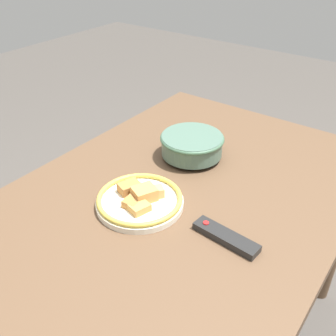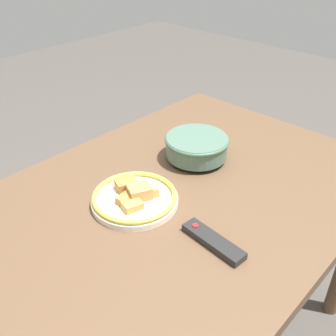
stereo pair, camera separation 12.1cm
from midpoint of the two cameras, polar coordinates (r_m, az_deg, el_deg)
name	(u,v)px [view 2 (the right image)]	position (r m, az deg, el deg)	size (l,w,h in m)	color
dining_table	(178,215)	(1.23, 4.30, -6.98)	(1.30, 0.91, 0.75)	brown
noodle_bowl	(197,146)	(1.32, 6.80, 3.07)	(0.21, 0.21, 0.08)	#4C6B5B
food_plate	(135,198)	(1.12, -1.77, -4.42)	(0.25, 0.25, 0.06)	silver
tv_remote	(213,241)	(1.01, 10.03, -10.56)	(0.06, 0.18, 0.02)	black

